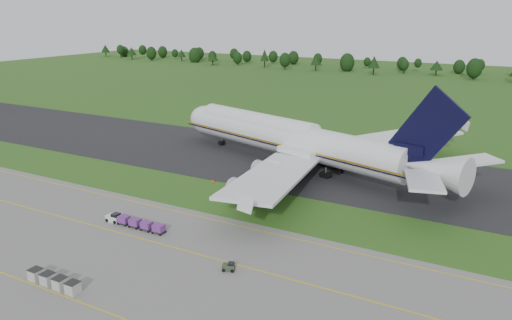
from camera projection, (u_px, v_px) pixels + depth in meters
The scene contains 10 objects.
ground at pixel (242, 202), 96.74m from camera, with size 600.00×600.00×0.00m, color #285018.
apron at pixel (116, 282), 68.14m from camera, with size 300.00×52.00×0.06m, color slate.
taxiway at pixel (300, 165), 120.26m from camera, with size 300.00×40.00×0.08m, color black.
apron_markings at pixel (150, 260), 74.03m from camera, with size 300.00×30.20×0.01m.
tree_line at pixel (439, 66), 280.36m from camera, with size 530.35×21.53×11.89m.
aircraft at pixel (294, 139), 118.19m from camera, with size 80.65×75.32×22.64m.
baggage_train at pixel (134, 222), 85.23m from camera, with size 12.42×1.59×1.53m.
utility_cart at pixel (229, 267), 70.94m from camera, with size 2.02×1.60×0.97m.
uld_row at pixel (54, 281), 66.76m from camera, with size 8.83×1.63×1.61m.
edge_markers at pixel (240, 187), 104.40m from camera, with size 13.92×0.30×0.60m.
Camera 1 is at (45.80, -77.94, 35.49)m, focal length 35.00 mm.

